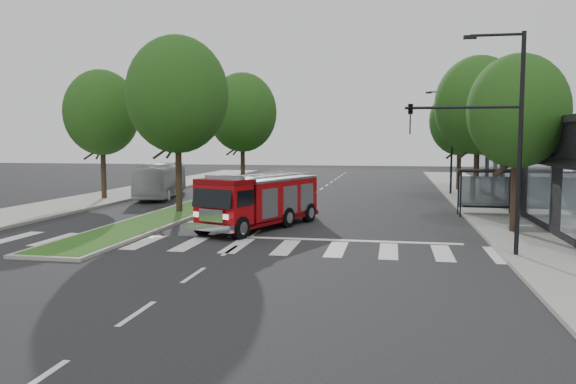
{
  "coord_description": "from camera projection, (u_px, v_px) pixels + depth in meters",
  "views": [
    {
      "loc": [
        6.11,
        -24.48,
        4.23
      ],
      "look_at": [
        1.26,
        1.41,
        1.8
      ],
      "focal_mm": 35.0,
      "sensor_mm": 36.0,
      "label": 1
    }
  ],
  "objects": [
    {
      "name": "ground",
      "position": [
        255.0,
        234.0,
        25.47
      ],
      "size": [
        140.0,
        140.0,
        0.0
      ],
      "primitive_type": "plane",
      "color": "black",
      "rests_on": "ground"
    },
    {
      "name": "sidewalk_right",
      "position": [
        503.0,
        211.0,
        32.96
      ],
      "size": [
        5.0,
        80.0,
        0.15
      ],
      "primitive_type": "cube",
      "color": "gray",
      "rests_on": "ground"
    },
    {
      "name": "sidewalk_left",
      "position": [
        83.0,
        202.0,
        37.91
      ],
      "size": [
        5.0,
        80.0,
        0.15
      ],
      "primitive_type": "cube",
      "color": "gray",
      "rests_on": "ground"
    },
    {
      "name": "median",
      "position": [
        236.0,
        193.0,
        44.18
      ],
      "size": [
        3.0,
        50.0,
        0.15
      ],
      "color": "gray",
      "rests_on": "ground"
    },
    {
      "name": "bus_shelter",
      "position": [
        486.0,
        180.0,
        31.2
      ],
      "size": [
        3.2,
        1.6,
        2.61
      ],
      "color": "black",
      "rests_on": "ground"
    },
    {
      "name": "tree_right_near",
      "position": [
        518.0,
        111.0,
        24.81
      ],
      "size": [
        4.4,
        4.4,
        8.05
      ],
      "color": "black",
      "rests_on": "ground"
    },
    {
      "name": "tree_right_mid",
      "position": [
        478.0,
        106.0,
        36.47
      ],
      "size": [
        5.6,
        5.6,
        9.72
      ],
      "color": "black",
      "rests_on": "ground"
    },
    {
      "name": "tree_right_far",
      "position": [
        460.0,
        121.0,
        46.31
      ],
      "size": [
        5.0,
        5.0,
        8.73
      ],
      "color": "black",
      "rests_on": "ground"
    },
    {
      "name": "tree_median_near",
      "position": [
        177.0,
        95.0,
        31.82
      ],
      "size": [
        5.8,
        5.8,
        10.16
      ],
      "color": "black",
      "rests_on": "ground"
    },
    {
      "name": "tree_median_far",
      "position": [
        242.0,
        112.0,
        45.55
      ],
      "size": [
        5.6,
        5.6,
        9.72
      ],
      "color": "black",
      "rests_on": "ground"
    },
    {
      "name": "tree_left_mid",
      "position": [
        102.0,
        113.0,
        39.22
      ],
      "size": [
        5.2,
        5.2,
        9.16
      ],
      "color": "black",
      "rests_on": "ground"
    },
    {
      "name": "streetlight_right_near",
      "position": [
        494.0,
        128.0,
        19.85
      ],
      "size": [
        4.08,
        0.22,
        8.0
      ],
      "color": "black",
      "rests_on": "ground"
    },
    {
      "name": "streetlight_right_far",
      "position": [
        450.0,
        137.0,
        42.74
      ],
      "size": [
        2.11,
        0.2,
        8.0
      ],
      "color": "black",
      "rests_on": "ground"
    },
    {
      "name": "fire_engine",
      "position": [
        260.0,
        202.0,
        27.01
      ],
      "size": [
        4.92,
        8.07,
        2.69
      ],
      "rotation": [
        0.0,
        0.0,
        -0.37
      ],
      "color": "#610507",
      "rests_on": "ground"
    },
    {
      "name": "city_bus",
      "position": [
        161.0,
        180.0,
        41.6
      ],
      "size": [
        3.91,
        9.34,
        2.53
      ],
      "primitive_type": "imported",
      "rotation": [
        0.0,
        0.0,
        0.2
      ],
      "color": "#B2B2B6",
      "rests_on": "ground"
    }
  ]
}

